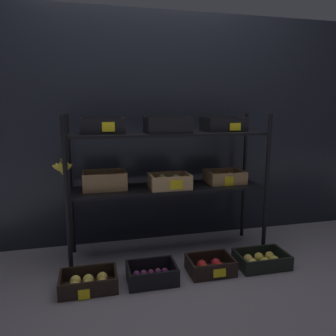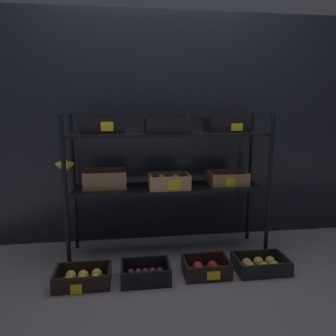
{
  "view_description": "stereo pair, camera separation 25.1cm",
  "coord_description": "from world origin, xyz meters",
  "px_view_note": "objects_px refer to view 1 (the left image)",
  "views": [
    {
      "loc": [
        -0.57,
        -2.4,
        1.18
      ],
      "look_at": [
        0.0,
        0.0,
        0.71
      ],
      "focal_mm": 34.36,
      "sensor_mm": 36.0,
      "label": 1
    },
    {
      "loc": [
        -0.33,
        -2.45,
        1.18
      ],
      "look_at": [
        0.0,
        0.0,
        0.71
      ],
      "focal_mm": 34.36,
      "sensor_mm": 36.0,
      "label": 2
    }
  ],
  "objects_px": {
    "crate_ground_plum": "(152,276)",
    "crate_ground_apple_red": "(210,266)",
    "display_rack": "(166,160)",
    "crate_ground_apple_gold": "(89,283)",
    "crate_ground_right_apple_gold": "(261,260)"
  },
  "relations": [
    {
      "from": "display_rack",
      "to": "crate_ground_apple_red",
      "type": "height_order",
      "value": "display_rack"
    },
    {
      "from": "crate_ground_apple_gold",
      "to": "crate_ground_apple_red",
      "type": "height_order",
      "value": "crate_ground_apple_red"
    },
    {
      "from": "display_rack",
      "to": "crate_ground_apple_red",
      "type": "distance_m",
      "value": 0.86
    },
    {
      "from": "crate_ground_apple_gold",
      "to": "crate_ground_right_apple_gold",
      "type": "distance_m",
      "value": 1.27
    },
    {
      "from": "crate_ground_apple_gold",
      "to": "crate_ground_apple_red",
      "type": "bearing_deg",
      "value": 1.21
    },
    {
      "from": "crate_ground_plum",
      "to": "crate_ground_apple_red",
      "type": "height_order",
      "value": "crate_ground_plum"
    },
    {
      "from": "display_rack",
      "to": "crate_ground_plum",
      "type": "height_order",
      "value": "display_rack"
    },
    {
      "from": "crate_ground_apple_gold",
      "to": "crate_ground_plum",
      "type": "relative_size",
      "value": 1.1
    },
    {
      "from": "crate_ground_plum",
      "to": "crate_ground_apple_red",
      "type": "distance_m",
      "value": 0.43
    },
    {
      "from": "crate_ground_plum",
      "to": "crate_ground_apple_red",
      "type": "bearing_deg",
      "value": 2.98
    },
    {
      "from": "crate_ground_plum",
      "to": "crate_ground_right_apple_gold",
      "type": "bearing_deg",
      "value": 1.77
    },
    {
      "from": "crate_ground_apple_gold",
      "to": "crate_ground_right_apple_gold",
      "type": "relative_size",
      "value": 0.98
    },
    {
      "from": "crate_ground_plum",
      "to": "crate_ground_apple_red",
      "type": "relative_size",
      "value": 1.04
    },
    {
      "from": "display_rack",
      "to": "crate_ground_apple_gold",
      "type": "xyz_separation_m",
      "value": [
        -0.62,
        -0.41,
        -0.73
      ]
    },
    {
      "from": "crate_ground_apple_red",
      "to": "crate_ground_right_apple_gold",
      "type": "xyz_separation_m",
      "value": [
        0.41,
        0.0,
        -0.0
      ]
    }
  ]
}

